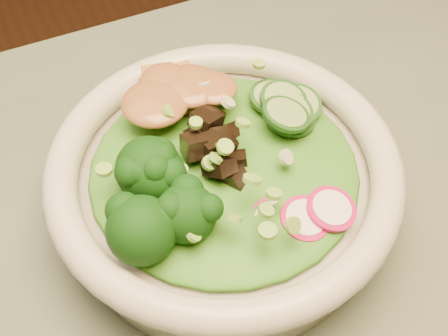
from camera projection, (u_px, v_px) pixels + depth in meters
name	position (u px, v px, depth m)	size (l,w,h in m)	color
salad_bowl	(224.00, 185.00, 0.43)	(0.24, 0.24, 0.07)	beige
lettuce_bed	(224.00, 167.00, 0.42)	(0.18, 0.18, 0.02)	#286214
broccoli_florets	(157.00, 201.00, 0.38)	(0.07, 0.06, 0.04)	black
radish_slices	(289.00, 218.00, 0.39)	(0.10, 0.04, 0.02)	#AE0D52
cucumber_slices	(289.00, 116.00, 0.43)	(0.06, 0.06, 0.03)	#7AA45B
mushroom_heap	(213.00, 146.00, 0.41)	(0.06, 0.06, 0.04)	black
tofu_cubes	(173.00, 109.00, 0.44)	(0.08, 0.05, 0.03)	#A46936
peanut_sauce	(172.00, 98.00, 0.43)	(0.06, 0.05, 0.01)	brown
scallion_garnish	(224.00, 147.00, 0.40)	(0.17, 0.17, 0.02)	#75AD3D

